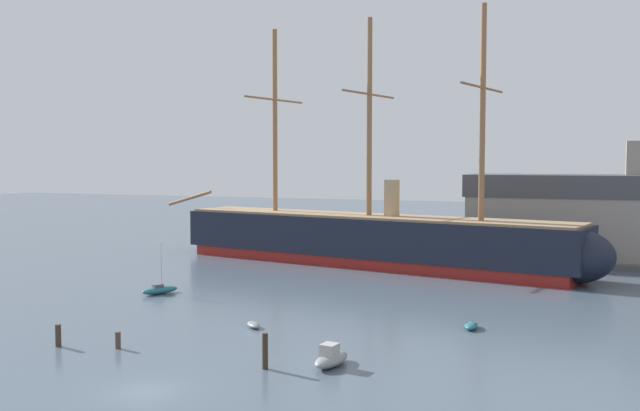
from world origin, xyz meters
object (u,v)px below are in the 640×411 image
(mooring_piling_right_pair, at_px, (58,336))
(tall_ship, at_px, (369,239))
(mooring_piling_nearest, at_px, (265,351))
(dinghy_mid_right, at_px, (471,325))
(sailboat_mid_left, at_px, (160,290))
(dockside_warehouse_right, at_px, (613,220))
(dinghy_near_centre, at_px, (253,325))
(motorboat_foreground_right, at_px, (331,358))
(mooring_piling_left_pair, at_px, (118,340))

(mooring_piling_right_pair, bearing_deg, tall_ship, 79.64)
(tall_ship, xyz_separation_m, mooring_piling_nearest, (7.79, -45.89, -2.24))
(dinghy_mid_right, bearing_deg, mooring_piling_nearest, -123.08)
(sailboat_mid_left, bearing_deg, dockside_warehouse_right, 42.68)
(sailboat_mid_left, xyz_separation_m, mooring_piling_right_pair, (4.96, -19.86, 0.37))
(dinghy_near_centre, xyz_separation_m, sailboat_mid_left, (-15.33, 9.48, 0.20))
(motorboat_foreground_right, height_order, mooring_piling_right_pair, mooring_piling_right_pair)
(motorboat_foreground_right, distance_m, sailboat_mid_left, 30.28)
(motorboat_foreground_right, relative_size, dockside_warehouse_right, 0.09)
(mooring_piling_left_pair, bearing_deg, dinghy_near_centre, 57.02)
(dinghy_mid_right, bearing_deg, dinghy_near_centre, -159.75)
(mooring_piling_left_pair, bearing_deg, dockside_warehouse_right, 60.26)
(sailboat_mid_left, bearing_deg, dinghy_near_centre, -31.73)
(dinghy_mid_right, height_order, mooring_piling_left_pair, mooring_piling_left_pair)
(dinghy_near_centre, height_order, mooring_piling_left_pair, mooring_piling_left_pair)
(mooring_piling_nearest, bearing_deg, mooring_piling_right_pair, -178.33)
(tall_ship, distance_m, mooring_piling_left_pair, 45.53)
(sailboat_mid_left, xyz_separation_m, dockside_warehouse_right, (42.32, 39.03, 5.33))
(motorboat_foreground_right, relative_size, dinghy_mid_right, 1.59)
(tall_ship, bearing_deg, mooring_piling_right_pair, -100.36)
(mooring_piling_nearest, xyz_separation_m, dockside_warehouse_right, (21.11, 58.41, 4.60))
(dinghy_mid_right, relative_size, mooring_piling_nearest, 1.02)
(motorboat_foreground_right, bearing_deg, mooring_piling_left_pair, -174.36)
(sailboat_mid_left, relative_size, mooring_piling_left_pair, 4.28)
(motorboat_foreground_right, distance_m, dinghy_mid_right, 15.27)
(dinghy_near_centre, bearing_deg, mooring_piling_nearest, -59.26)
(dinghy_near_centre, distance_m, mooring_piling_nearest, 11.56)
(mooring_piling_left_pair, bearing_deg, tall_ship, 84.80)
(tall_ship, bearing_deg, mooring_piling_left_pair, -95.20)
(sailboat_mid_left, xyz_separation_m, mooring_piling_nearest, (21.22, -19.38, 0.73))
(mooring_piling_right_pair, bearing_deg, mooring_piling_nearest, 1.67)
(dinghy_mid_right, bearing_deg, motorboat_foreground_right, -115.90)
(dinghy_mid_right, xyz_separation_m, dockside_warehouse_right, (10.75, 42.52, 5.49))
(sailboat_mid_left, distance_m, mooring_piling_right_pair, 20.47)
(mooring_piling_left_pair, bearing_deg, dinghy_mid_right, 34.45)
(dinghy_near_centre, height_order, sailboat_mid_left, sailboat_mid_left)
(tall_ship, distance_m, motorboat_foreground_right, 45.29)
(mooring_piling_right_pair, bearing_deg, sailboat_mid_left, 104.01)
(tall_ship, relative_size, sailboat_mid_left, 12.52)
(tall_ship, height_order, mooring_piling_nearest, tall_ship)
(mooring_piling_left_pair, distance_m, dockside_warehouse_right, 66.75)
(tall_ship, height_order, dinghy_near_centre, tall_ship)
(motorboat_foreground_right, height_order, mooring_piling_nearest, mooring_piling_nearest)
(dinghy_mid_right, height_order, mooring_piling_right_pair, mooring_piling_right_pair)
(motorboat_foreground_right, distance_m, mooring_piling_right_pair, 20.13)
(motorboat_foreground_right, height_order, mooring_piling_left_pair, motorboat_foreground_right)
(motorboat_foreground_right, xyz_separation_m, mooring_piling_nearest, (-3.69, -2.16, 0.63))
(motorboat_foreground_right, height_order, dockside_warehouse_right, dockside_warehouse_right)
(motorboat_foreground_right, xyz_separation_m, mooring_piling_left_pair, (-15.60, -1.54, 0.07))
(dinghy_mid_right, relative_size, mooring_piling_left_pair, 1.97)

